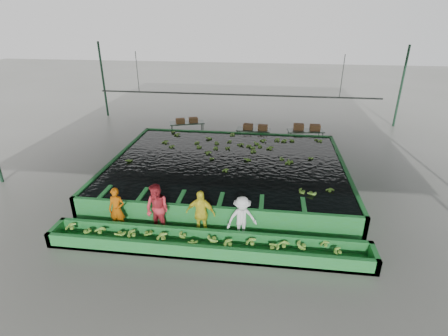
# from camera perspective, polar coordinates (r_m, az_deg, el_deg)

# --- Properties ---
(ground) EXTENTS (80.00, 80.00, 0.00)m
(ground) POSITION_cam_1_polar(r_m,az_deg,el_deg) (14.11, -0.27, -4.53)
(ground) COLOR slate
(ground) RESTS_ON ground
(shed_roof) EXTENTS (20.00, 22.00, 0.04)m
(shed_roof) POSITION_cam_1_polar(r_m,az_deg,el_deg) (12.50, -0.31, 16.00)
(shed_roof) COLOR slate
(shed_roof) RESTS_ON shed_posts
(shed_posts) EXTENTS (20.00, 22.00, 5.00)m
(shed_posts) POSITION_cam_1_polar(r_m,az_deg,el_deg) (13.09, -0.29, 5.10)
(shed_posts) COLOR #1C3E29
(shed_posts) RESTS_ON ground
(flotation_tank) EXTENTS (10.00, 8.00, 0.90)m
(flotation_tank) POSITION_cam_1_polar(r_m,az_deg,el_deg) (15.24, 0.49, -0.36)
(flotation_tank) COLOR #227E34
(flotation_tank) RESTS_ON ground
(tank_water) EXTENTS (9.70, 7.70, 0.00)m
(tank_water) POSITION_cam_1_polar(r_m,az_deg,el_deg) (15.08, 0.50, 1.02)
(tank_water) COLOR black
(tank_water) RESTS_ON flotation_tank
(sorting_trough) EXTENTS (10.00, 1.00, 0.50)m
(sorting_trough) POSITION_cam_1_polar(r_m,az_deg,el_deg) (10.98, -2.88, -12.36)
(sorting_trough) COLOR #227E34
(sorting_trough) RESTS_ON ground
(cableway_rail) EXTENTS (0.08, 0.08, 14.00)m
(cableway_rail) POSITION_cam_1_polar(r_m,az_deg,el_deg) (17.75, 1.95, 11.88)
(cableway_rail) COLOR #59605B
(cableway_rail) RESTS_ON shed_roof
(rail_hanger_left) EXTENTS (0.04, 0.04, 2.00)m
(rail_hanger_left) POSITION_cam_1_polar(r_m,az_deg,el_deg) (18.72, -13.97, 14.97)
(rail_hanger_left) COLOR #59605B
(rail_hanger_left) RESTS_ON shed_roof
(rail_hanger_right) EXTENTS (0.04, 0.04, 2.00)m
(rail_hanger_right) POSITION_cam_1_polar(r_m,az_deg,el_deg) (17.79, 18.74, 13.97)
(rail_hanger_right) COLOR #59605B
(rail_hanger_right) RESTS_ON shed_roof
(worker_a) EXTENTS (0.59, 0.41, 1.54)m
(worker_a) POSITION_cam_1_polar(r_m,az_deg,el_deg) (12.21, -17.08, -6.49)
(worker_a) COLOR #BB5407
(worker_a) RESTS_ON ground
(worker_b) EXTENTS (1.04, 0.94, 1.76)m
(worker_b) POSITION_cam_1_polar(r_m,az_deg,el_deg) (11.67, -10.83, -6.67)
(worker_b) COLOR #D6313D
(worker_b) RESTS_ON ground
(worker_c) EXTENTS (1.01, 0.48, 1.67)m
(worker_c) POSITION_cam_1_polar(r_m,az_deg,el_deg) (11.35, -3.86, -7.46)
(worker_c) COLOR yellow
(worker_c) RESTS_ON ground
(worker_d) EXTENTS (1.13, 0.89, 1.53)m
(worker_d) POSITION_cam_1_polar(r_m,az_deg,el_deg) (11.23, 2.94, -8.23)
(worker_d) COLOR white
(worker_d) RESTS_ON ground
(packing_table_left) EXTENTS (2.12, 1.36, 0.90)m
(packing_table_left) POSITION_cam_1_polar(r_m,az_deg,el_deg) (20.71, -6.01, 6.25)
(packing_table_left) COLOR #59605B
(packing_table_left) RESTS_ON ground
(packing_table_mid) EXTENTS (1.90, 0.86, 0.85)m
(packing_table_mid) POSITION_cam_1_polar(r_m,az_deg,el_deg) (19.57, 4.79, 5.14)
(packing_table_mid) COLOR #59605B
(packing_table_mid) RESTS_ON ground
(packing_table_right) EXTENTS (2.01, 1.05, 0.87)m
(packing_table_right) POSITION_cam_1_polar(r_m,az_deg,el_deg) (19.76, 13.05, 4.82)
(packing_table_right) COLOR #59605B
(packing_table_right) RESTS_ON ground
(box_stack_left) EXTENTS (1.28, 0.81, 0.27)m
(box_stack_left) POSITION_cam_1_polar(r_m,az_deg,el_deg) (20.49, -6.07, 7.38)
(box_stack_left) COLOR brown
(box_stack_left) RESTS_ON packing_table_left
(box_stack_mid) EXTENTS (1.35, 0.48, 0.28)m
(box_stack_mid) POSITION_cam_1_polar(r_m,az_deg,el_deg) (19.40, 5.12, 6.28)
(box_stack_mid) COLOR brown
(box_stack_mid) RESTS_ON packing_table_mid
(box_stack_right) EXTENTS (1.43, 0.42, 0.31)m
(box_stack_right) POSITION_cam_1_polar(r_m,az_deg,el_deg) (19.70, 13.33, 6.08)
(box_stack_right) COLOR brown
(box_stack_right) RESTS_ON packing_table_right
(floating_bananas) EXTENTS (9.43, 6.43, 0.13)m
(floating_bananas) POSITION_cam_1_polar(r_m,az_deg,el_deg) (15.81, 0.86, 2.16)
(floating_bananas) COLOR #78B739
(floating_bananas) RESTS_ON tank_water
(trough_bananas) EXTENTS (8.83, 0.59, 0.12)m
(trough_bananas) POSITION_cam_1_polar(r_m,az_deg,el_deg) (10.89, -2.89, -11.73)
(trough_bananas) COLOR #78B739
(trough_bananas) RESTS_ON sorting_trough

